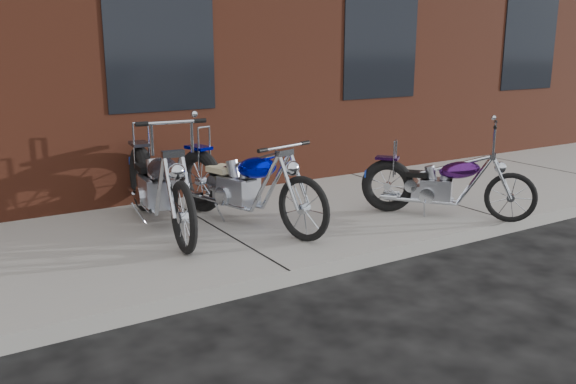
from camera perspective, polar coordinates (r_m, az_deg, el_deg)
ground at (r=5.56m, az=0.18°, el=-8.83°), size 120.00×120.00×0.00m
sidewalk at (r=6.78m, az=-6.56°, el=-4.02°), size 22.00×3.00×0.15m
chopper_purple at (r=7.32m, az=14.28°, el=0.52°), size 1.34×1.61×1.12m
chopper_blue at (r=6.80m, az=-4.14°, el=0.49°), size 0.81×2.32×1.03m
chopper_third at (r=6.79m, az=-12.02°, el=0.37°), size 0.61×2.48×1.26m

